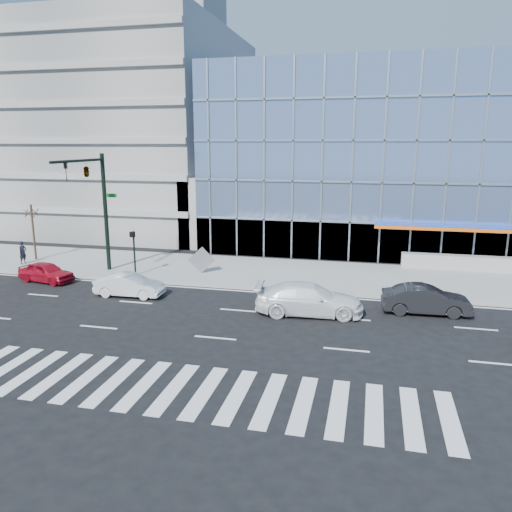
# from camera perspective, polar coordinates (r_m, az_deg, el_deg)

# --- Properties ---
(ground) EXTENTS (160.00, 160.00, 0.00)m
(ground) POSITION_cam_1_polar(r_m,az_deg,el_deg) (27.09, -2.07, -6.23)
(ground) COLOR black
(ground) RESTS_ON ground
(sidewalk) EXTENTS (120.00, 8.00, 0.15)m
(sidewalk) POSITION_cam_1_polar(r_m,az_deg,el_deg) (34.52, 1.42, -1.88)
(sidewalk) COLOR gray
(sidewalk) RESTS_ON ground
(theatre_building) EXTENTS (42.00, 26.00, 15.00)m
(theatre_building) POSITION_cam_1_polar(r_m,az_deg,el_deg) (51.22, 21.67, 10.45)
(theatre_building) COLOR #738FC0
(theatre_building) RESTS_ON ground
(parking_garage) EXTENTS (24.00, 24.00, 20.00)m
(parking_garage) POSITION_cam_1_polar(r_m,az_deg,el_deg) (57.35, -15.08, 13.56)
(parking_garage) COLOR gray
(parking_garage) RESTS_ON ground
(ramp_block) EXTENTS (6.00, 8.00, 6.00)m
(ramp_block) POSITION_cam_1_polar(r_m,az_deg,el_deg) (44.95, -3.46, 5.34)
(ramp_block) COLOR gray
(ramp_block) RESTS_ON ground
(tower_far_mid) EXTENTS (13.00, 13.00, 60.00)m
(tower_far_mid) POSITION_cam_1_polar(r_m,az_deg,el_deg) (111.85, -24.51, 22.66)
(tower_far_mid) COLOR slate
(tower_far_mid) RESTS_ON ground
(tower_backdrop) EXTENTS (14.00, 14.00, 48.00)m
(tower_backdrop) POSITION_cam_1_polar(r_m,az_deg,el_deg) (102.71, -8.52, 21.19)
(tower_backdrop) COLOR gray
(tower_backdrop) RESTS_ON ground
(traffic_signal) EXTENTS (1.14, 5.74, 8.00)m
(traffic_signal) POSITION_cam_1_polar(r_m,az_deg,el_deg) (34.35, -18.21, 7.73)
(traffic_signal) COLOR black
(traffic_signal) RESTS_ON sidewalk
(ped_signal_post) EXTENTS (0.30, 0.33, 3.00)m
(ped_signal_post) POSITION_cam_1_polar(r_m,az_deg,el_deg) (34.01, -13.81, 1.09)
(ped_signal_post) COLOR black
(ped_signal_post) RESTS_ON sidewalk
(street_tree_near) EXTENTS (1.10, 1.10, 4.23)m
(street_tree_near) POSITION_cam_1_polar(r_m,az_deg,el_deg) (40.94, -24.28, 4.60)
(street_tree_near) COLOR #332319
(street_tree_near) RESTS_ON sidewalk
(white_suv) EXTENTS (5.86, 2.89, 1.64)m
(white_suv) POSITION_cam_1_polar(r_m,az_deg,el_deg) (26.43, 6.08, -4.91)
(white_suv) COLOR white
(white_suv) RESTS_ON ground
(white_sedan) EXTENTS (4.08, 1.56, 1.33)m
(white_sedan) POSITION_cam_1_polar(r_m,az_deg,el_deg) (30.27, -14.28, -3.25)
(white_sedan) COLOR silver
(white_sedan) RESTS_ON ground
(dark_sedan) EXTENTS (4.63, 1.82, 1.50)m
(dark_sedan) POSITION_cam_1_polar(r_m,az_deg,el_deg) (27.86, 18.85, -4.77)
(dark_sedan) COLOR black
(dark_sedan) RESTS_ON ground
(red_sedan) EXTENTS (4.02, 2.19, 1.30)m
(red_sedan) POSITION_cam_1_polar(r_m,az_deg,el_deg) (35.08, -22.87, -1.70)
(red_sedan) COLOR #AE0D21
(red_sedan) RESTS_ON ground
(pedestrian) EXTENTS (0.50, 0.68, 1.70)m
(pedestrian) POSITION_cam_1_polar(r_m,az_deg,el_deg) (40.24, -25.11, 0.36)
(pedestrian) COLOR black
(pedestrian) RESTS_ON sidewalk
(tilted_panel) EXTENTS (1.69, 0.83, 1.83)m
(tilted_panel) POSITION_cam_1_polar(r_m,az_deg,el_deg) (34.01, -6.23, -0.46)
(tilted_panel) COLOR gray
(tilted_panel) RESTS_ON sidewalk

